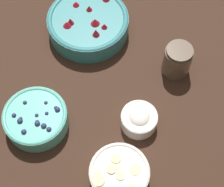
% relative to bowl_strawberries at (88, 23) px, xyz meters
% --- Properties ---
extents(ground_plane, '(4.00, 4.00, 0.00)m').
position_rel_bowl_strawberries_xyz_m(ground_plane, '(-0.10, 0.20, -0.04)').
color(ground_plane, '#382319').
extents(bowl_strawberries, '(0.26, 0.26, 0.09)m').
position_rel_bowl_strawberries_xyz_m(bowl_strawberries, '(0.00, 0.00, 0.00)').
color(bowl_strawberries, teal).
rests_on(bowl_strawberries, ground_plane).
extents(bowl_blueberries, '(0.18, 0.18, 0.07)m').
position_rel_bowl_strawberries_xyz_m(bowl_blueberries, '(-0.04, 0.36, -0.01)').
color(bowl_blueberries, '#56B7A8').
rests_on(bowl_blueberries, ground_plane).
extents(bowl_bananas, '(0.16, 0.16, 0.05)m').
position_rel_bowl_strawberries_xyz_m(bowl_bananas, '(-0.32, 0.39, -0.01)').
color(bowl_bananas, silver).
rests_on(bowl_bananas, ground_plane).
extents(bowl_cream, '(0.10, 0.10, 0.06)m').
position_rel_bowl_strawberries_xyz_m(bowl_cream, '(-0.30, 0.22, -0.01)').
color(bowl_cream, white).
rests_on(bowl_cream, ground_plane).
extents(jar_chocolate, '(0.09, 0.09, 0.11)m').
position_rel_bowl_strawberries_xyz_m(jar_chocolate, '(-0.31, -0.00, 0.01)').
color(jar_chocolate, brown).
rests_on(jar_chocolate, ground_plane).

